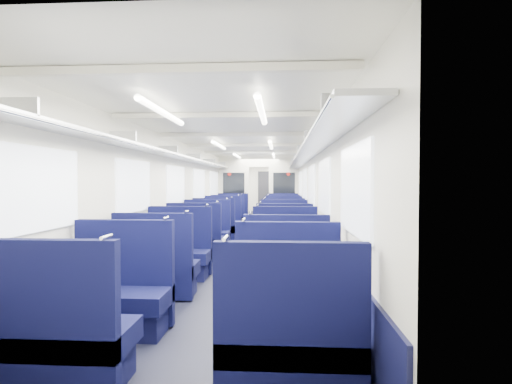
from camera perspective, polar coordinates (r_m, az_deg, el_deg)
The scene contains 33 objects.
floor at distance 10.99m, azimuth -0.42°, elevation -6.27°, with size 2.80×18.00×0.01m, color black.
ceiling at distance 10.93m, azimuth -0.42°, elevation 6.04°, with size 2.80×18.00×0.01m, color white.
wall_left at distance 11.08m, azimuth -7.66°, elevation -0.12°, with size 0.02×18.00×2.35m, color silver.
dado_left at distance 11.13m, azimuth -7.57°, elevation -4.37°, with size 0.03×17.90×0.70m, color black.
wall_right at distance 10.89m, azimuth 6.95°, elevation -0.15°, with size 0.02×18.00×2.35m, color silver.
dado_right at distance 10.94m, azimuth 6.85°, elevation -4.47°, with size 0.03×17.90×0.70m, color black.
wall_far at distance 19.88m, azimuth 1.39°, elevation 0.61°, with size 2.80×0.02×2.35m, color silver.
luggage_rack_left at distance 11.05m, azimuth -6.72°, elevation 4.02°, with size 0.36×17.40×0.18m.
luggage_rack_right at distance 10.88m, azimuth 5.97°, elevation 4.06°, with size 0.36×17.40×0.18m.
windows at distance 10.44m, azimuth -0.60°, elevation 1.14°, with size 2.78×15.60×0.75m.
ceiling_fittings at distance 10.66m, azimuth -0.52°, elevation 5.82°, with size 2.70×16.06×0.11m.
end_door at distance 19.83m, azimuth 1.39°, elevation 0.10°, with size 0.75×0.06×2.00m, color black.
bulkhead at distance 13.76m, azimuth 0.41°, elevation 0.45°, with size 2.80×0.10×2.35m.
seat_0 at distance 3.34m, azimuth -26.70°, elevation -18.64°, with size 1.01×0.56×1.13m.
seat_1 at distance 2.93m, azimuth 4.95°, elevation -21.42°, with size 1.01×0.56×1.13m.
seat_2 at distance 4.26m, azimuth -19.09°, elevation -14.09°, with size 1.01×0.56×1.13m.
seat_3 at distance 3.86m, azimuth 4.59°, elevation -15.69°, with size 1.01×0.56×1.13m.
seat_4 at distance 5.32m, azimuth -14.20°, elevation -10.93°, with size 1.01×0.56×1.13m.
seat_5 at distance 4.92m, azimuth 4.37°, elevation -11.90°, with size 1.01×0.56×1.13m.
seat_6 at distance 6.32m, azimuth -11.21°, elevation -8.92°, with size 1.01×0.56×1.13m.
seat_7 at distance 6.17m, azimuth 4.20°, elevation -9.14°, with size 1.01×0.56×1.13m.
seat_8 at distance 7.54m, azimuth -8.71°, elevation -7.20°, with size 1.01×0.56×1.13m.
seat_9 at distance 7.28m, azimuth 4.11°, elevation -7.51°, with size 1.01×0.56×1.13m.
seat_10 at distance 8.55m, azimuth -7.22°, elevation -6.17°, with size 1.01×0.56×1.13m.
seat_11 at distance 8.44m, azimuth 4.04°, elevation -6.26°, with size 1.01×0.56×1.13m.
seat_12 at distance 9.64m, azimuth -5.97°, elevation -5.29°, with size 1.01×0.56×1.13m.
seat_13 at distance 9.54m, azimuth 3.99°, elevation -5.36°, with size 1.01×0.56×1.13m.
seat_14 at distance 10.83m, azimuth -4.90°, elevation -4.54°, with size 1.01×0.56×1.13m.
seat_15 at distance 10.62m, azimuth 3.95°, elevation -4.66°, with size 1.01×0.56×1.13m.
seat_16 at distance 12.00m, azimuth -4.06°, elevation -3.95°, with size 1.01×0.56×1.13m.
seat_17 at distance 11.94m, azimuth 3.91°, elevation -3.98°, with size 1.01×0.56×1.13m.
seat_18 at distance 13.09m, azimuth -3.41°, elevation -3.49°, with size 1.01×0.56×1.13m.
seat_19 at distance 12.95m, azimuth 3.88°, elevation -3.55°, with size 1.01×0.56×1.13m.
Camera 1 is at (0.76, -10.86, 1.49)m, focal length 27.72 mm.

